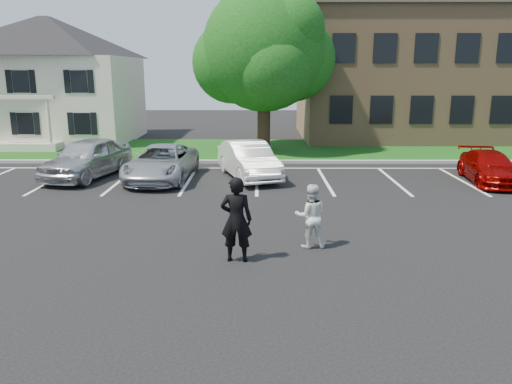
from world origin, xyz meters
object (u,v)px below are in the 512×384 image
man_white_shirt (311,216)px  car_silver_minivan (162,163)px  house (50,80)px  car_white_sedan (249,160)px  office_building (469,74)px  car_red_compact (489,167)px  man_black_suit (236,220)px  car_silver_west (87,158)px  tree (266,52)px

man_white_shirt → car_silver_minivan: man_white_shirt is taller
house → car_white_sedan: house is taller
house → office_building: size_ratio=0.46×
man_white_shirt → car_white_sedan: (-1.74, 8.42, -0.07)m
car_silver_minivan → office_building: bearing=40.9°
car_red_compact → man_black_suit: bearing=-132.2°
man_black_suit → car_silver_west: 11.53m
car_white_sedan → car_red_compact: 9.74m
house → car_silver_minivan: size_ratio=2.02×
car_red_compact → car_silver_minivan: bearing=-175.1°
car_silver_west → car_silver_minivan: (3.19, -0.42, -0.13)m
man_white_shirt → car_silver_west: bearing=-48.0°
car_silver_west → car_red_compact: car_silver_west is taller
car_white_sedan → car_red_compact: bearing=-22.5°
car_silver_minivan → car_red_compact: bearing=1.7°
house → car_white_sedan: 17.28m
office_building → man_white_shirt: size_ratio=13.56×
man_white_shirt → office_building: bearing=-123.3°
office_building → house: bearing=-175.7°
office_building → tree: 15.01m
tree → car_red_compact: bearing=-41.4°
car_silver_minivan → man_white_shirt: bearing=-53.1°
car_silver_west → car_red_compact: bearing=10.9°
man_black_suit → man_white_shirt: man_black_suit is taller
tree → car_silver_minivan: (-4.36, -7.47, -4.64)m
car_silver_minivan → house: bearing=131.0°
house → man_white_shirt: house is taller
house → office_building: 27.08m
house → car_red_compact: size_ratio=2.44×
house → tree: tree is taller
house → tree: bearing=-17.7°
man_white_shirt → car_red_compact: (7.97, 7.63, -0.21)m
man_black_suit → car_white_sedan: size_ratio=0.44×
man_black_suit → man_white_shirt: (1.84, 0.96, -0.19)m
man_white_shirt → tree: bearing=-89.7°
house → car_white_sedan: bearing=-42.0°
man_black_suit → tree: bearing=-89.9°
office_building → car_red_compact: bearing=-108.1°
car_red_compact → car_silver_west: bearing=-176.3°
office_building → man_black_suit: (-14.45, -22.77, -3.14)m
office_building → car_white_sedan: 19.92m
house → car_white_sedan: size_ratio=2.24×
car_silver_west → car_silver_minivan: size_ratio=0.96×
house → car_silver_west: (5.89, -11.34, -2.99)m
car_silver_minivan → car_red_compact: car_silver_minivan is taller
house → man_black_suit: bearing=-58.8°
house → man_black_suit: house is taller
tree → office_building: bearing=24.9°
office_building → tree: bearing=-155.1°
office_building → car_red_compact: office_building is taller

